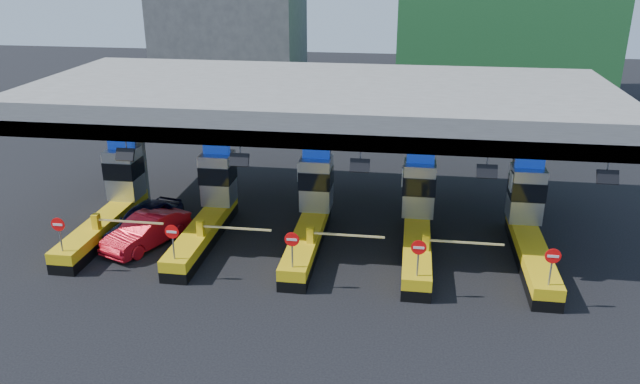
# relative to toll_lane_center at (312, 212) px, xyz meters

# --- Properties ---
(ground) EXTENTS (120.00, 120.00, 0.00)m
(ground) POSITION_rel_toll_lane_center_xyz_m (-0.00, -0.28, -1.40)
(ground) COLOR black
(ground) RESTS_ON ground
(toll_canopy) EXTENTS (28.00, 12.09, 7.00)m
(toll_canopy) POSITION_rel_toll_lane_center_xyz_m (-0.00, 2.59, 4.74)
(toll_canopy) COLOR slate
(toll_canopy) RESTS_ON ground
(toll_lane_far_left) EXTENTS (4.43, 8.00, 4.16)m
(toll_lane_far_left) POSITION_rel_toll_lane_center_xyz_m (-10.00, 0.00, 0.00)
(toll_lane_far_left) COLOR black
(toll_lane_far_left) RESTS_ON ground
(toll_lane_left) EXTENTS (4.43, 8.00, 4.16)m
(toll_lane_left) POSITION_rel_toll_lane_center_xyz_m (-5.00, 0.00, 0.00)
(toll_lane_left) COLOR black
(toll_lane_left) RESTS_ON ground
(toll_lane_center) EXTENTS (4.43, 8.00, 4.16)m
(toll_lane_center) POSITION_rel_toll_lane_center_xyz_m (0.00, 0.00, 0.00)
(toll_lane_center) COLOR black
(toll_lane_center) RESTS_ON ground
(toll_lane_right) EXTENTS (4.43, 8.00, 4.16)m
(toll_lane_right) POSITION_rel_toll_lane_center_xyz_m (5.00, 0.00, 0.00)
(toll_lane_right) COLOR black
(toll_lane_right) RESTS_ON ground
(toll_lane_far_right) EXTENTS (4.43, 8.00, 4.16)m
(toll_lane_far_right) POSITION_rel_toll_lane_center_xyz_m (10.00, 0.00, 0.00)
(toll_lane_far_right) COLOR black
(toll_lane_far_right) RESTS_ON ground
(van) EXTENTS (2.87, 5.08, 1.63)m
(van) POSITION_rel_toll_lane_center_xyz_m (-8.03, -0.95, -0.58)
(van) COLOR black
(van) RESTS_ON ground
(red_car) EXTENTS (3.18, 4.80, 1.50)m
(red_car) POSITION_rel_toll_lane_center_xyz_m (-7.53, -1.86, -0.65)
(red_car) COLOR #B20D1A
(red_car) RESTS_ON ground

